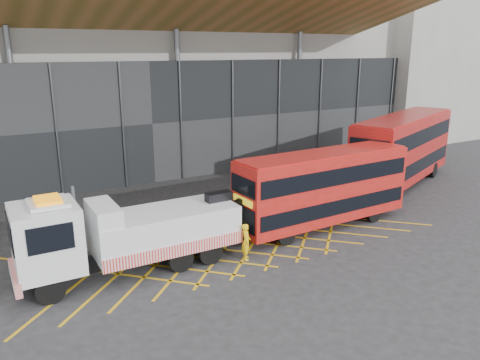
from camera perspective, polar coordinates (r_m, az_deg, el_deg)
ground_plane at (r=21.73m, az=-4.93°, el=-8.11°), size 120.00×120.00×0.00m
road_markings at (r=22.39m, az=-1.19°, el=-7.30°), size 19.96×7.16×0.01m
construction_building at (r=37.88m, az=-14.90°, el=15.53°), size 55.00×23.97×18.00m
east_building at (r=52.80m, az=20.61°, el=16.09°), size 15.00×12.00×20.00m
recovery_truck at (r=19.25m, az=-13.96°, el=-6.33°), size 10.44×2.50×3.65m
bus_towed at (r=23.73m, az=10.11°, el=-0.72°), size 9.58×2.53×3.86m
bus_second at (r=32.46m, az=19.24°, el=3.82°), size 11.47×6.67×4.62m
worker at (r=20.17m, az=0.76°, el=-7.51°), size 0.59×0.69×1.61m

